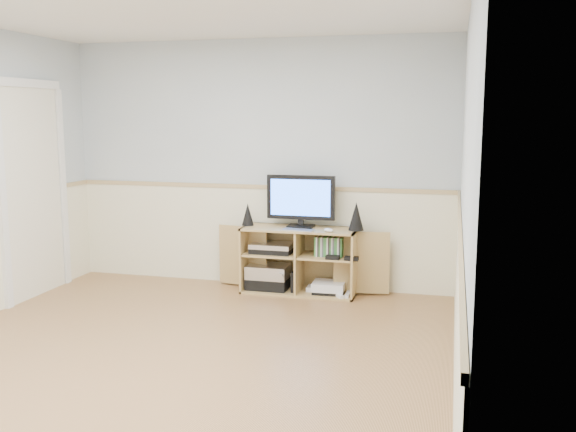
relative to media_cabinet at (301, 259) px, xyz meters
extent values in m
cube|color=tan|center=(-0.49, -2.06, -0.34)|extent=(4.00, 4.50, 0.02)
cube|color=silver|center=(1.52, -2.06, 0.92)|extent=(0.02, 4.50, 2.50)
cube|color=silver|center=(-0.49, 0.20, 0.92)|extent=(4.00, 0.02, 2.50)
cube|color=#F5EFC8|center=(-0.49, 0.18, 0.17)|extent=(4.00, 0.01, 1.00)
cube|color=tan|center=(-0.49, 0.17, 0.69)|extent=(4.00, 0.02, 0.04)
cube|color=white|center=(-2.47, -0.76, 0.67)|extent=(0.03, 0.82, 2.00)
cube|color=tan|center=(0.00, -0.05, -0.32)|extent=(1.12, 0.42, 0.02)
cube|color=tan|center=(0.00, -0.05, 0.31)|extent=(1.12, 0.42, 0.02)
cube|color=tan|center=(-0.55, -0.05, -0.01)|extent=(0.02, 0.42, 0.65)
cube|color=tan|center=(0.55, -0.05, -0.01)|extent=(0.02, 0.42, 0.65)
cube|color=tan|center=(0.00, 0.15, -0.01)|extent=(1.12, 0.02, 0.65)
cube|color=tan|center=(0.00, -0.05, -0.01)|extent=(0.02, 0.40, 0.61)
cube|color=tan|center=(-0.28, -0.05, 0.05)|extent=(0.53, 0.38, 0.02)
cube|color=tan|center=(0.28, -0.05, 0.05)|extent=(0.53, 0.38, 0.02)
cube|color=tan|center=(-0.61, 0.00, -0.01)|extent=(0.54, 0.11, 0.61)
cube|color=tan|center=(0.61, 0.00, -0.01)|extent=(0.54, 0.11, 0.61)
cube|color=black|center=(0.00, 0.00, 0.33)|extent=(0.25, 0.18, 0.02)
cube|color=black|center=(0.00, 0.00, 0.37)|extent=(0.05, 0.04, 0.06)
cube|color=black|center=(0.00, 0.00, 0.62)|extent=(0.68, 0.05, 0.43)
cube|color=blue|center=(0.00, -0.03, 0.62)|extent=(0.60, 0.01, 0.36)
cone|color=black|center=(-0.54, -0.03, 0.43)|extent=(0.12, 0.12, 0.22)
cone|color=black|center=(0.55, -0.03, 0.45)|extent=(0.15, 0.15, 0.27)
cube|color=silver|center=(0.02, -0.19, 0.32)|extent=(0.32, 0.16, 0.01)
ellipsoid|color=white|center=(0.32, -0.19, 0.34)|extent=(0.11, 0.10, 0.04)
cube|color=black|center=(-0.32, -0.05, -0.26)|extent=(0.41, 0.30, 0.11)
cube|color=silver|center=(-0.32, -0.05, -0.14)|extent=(0.41, 0.30, 0.13)
cube|color=black|center=(-0.28, -0.05, 0.08)|extent=(0.41, 0.29, 0.05)
cube|color=silver|center=(-0.28, -0.05, 0.13)|extent=(0.41, 0.29, 0.05)
cube|color=black|center=(-0.04, -0.10, -0.21)|extent=(0.04, 0.14, 0.20)
cube|color=white|center=(0.18, -0.02, -0.29)|extent=(0.22, 0.17, 0.05)
cube|color=black|center=(0.30, -0.07, -0.30)|extent=(0.31, 0.25, 0.03)
cube|color=white|center=(0.30, -0.07, -0.24)|extent=(0.32, 0.27, 0.08)
cube|color=white|center=(0.50, -0.15, -0.30)|extent=(0.04, 0.14, 0.03)
cube|color=white|center=(0.48, 0.01, -0.30)|extent=(0.09, 0.15, 0.03)
cube|color=#3F8C3F|center=(0.30, -0.07, 0.15)|extent=(0.27, 0.13, 0.19)
cube|color=white|center=(0.51, 0.17, 0.27)|extent=(0.12, 0.03, 0.12)
camera|label=1|loc=(1.45, -6.07, 1.42)|focal=40.00mm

